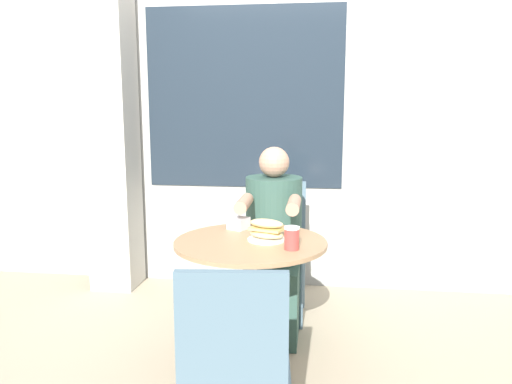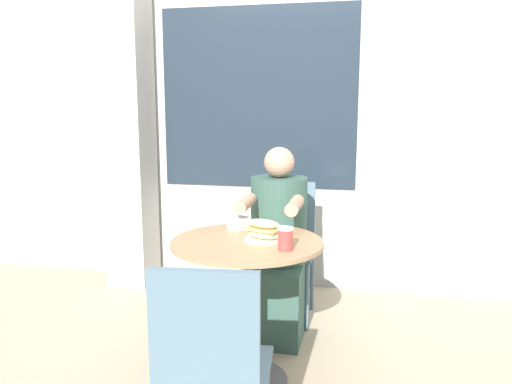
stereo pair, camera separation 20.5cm
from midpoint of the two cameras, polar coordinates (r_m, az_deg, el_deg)
ground_plane at (r=2.67m, az=1.38°, el=-20.86°), size 8.00×8.00×0.00m
storefront_wall at (r=3.72m, az=5.63°, el=10.40°), size 8.00×0.09×2.80m
lattice_pillar at (r=3.84m, az=-12.96°, el=7.19°), size 0.32×0.32×2.40m
cafe_table at (r=2.44m, az=1.43°, el=-9.98°), size 0.73×0.73×0.73m
diner_chair at (r=3.27m, az=5.30°, el=-5.05°), size 0.38×0.38×0.87m
seated_diner at (r=2.95m, az=4.48°, el=-7.35°), size 0.33×0.59×1.13m
empty_chair_across at (r=1.74m, az=-1.73°, el=-18.99°), size 0.42×0.42×0.87m
sandwich_on_plate at (r=2.37m, az=3.31°, el=-4.47°), size 0.19×0.18×0.10m
drink_cup at (r=2.22m, az=6.03°, el=-5.36°), size 0.07×0.07×0.10m
napkin_box at (r=2.60m, az=0.31°, el=-3.57°), size 0.12×0.12×0.06m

